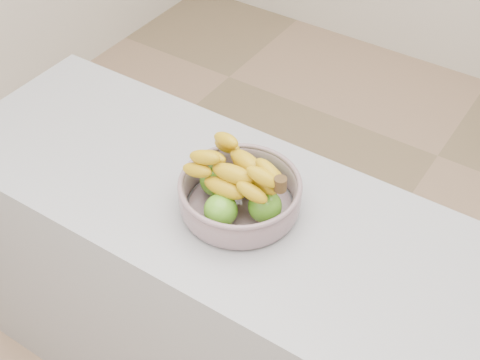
# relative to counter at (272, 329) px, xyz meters

# --- Properties ---
(ground) EXTENTS (4.00, 4.00, 0.00)m
(ground) POSITION_rel_counter_xyz_m (0.00, 0.35, -0.45)
(ground) COLOR #94745B
(ground) RESTS_ON ground
(counter) EXTENTS (2.00, 0.60, 0.90)m
(counter) POSITION_rel_counter_xyz_m (0.00, 0.00, 0.00)
(counter) COLOR #9E9FA6
(counter) RESTS_ON ground
(fruit_bowl) EXTENTS (0.32, 0.32, 0.17)m
(fruit_bowl) POSITION_rel_counter_xyz_m (-0.11, 0.00, 0.51)
(fruit_bowl) COLOR #919FAF
(fruit_bowl) RESTS_ON counter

